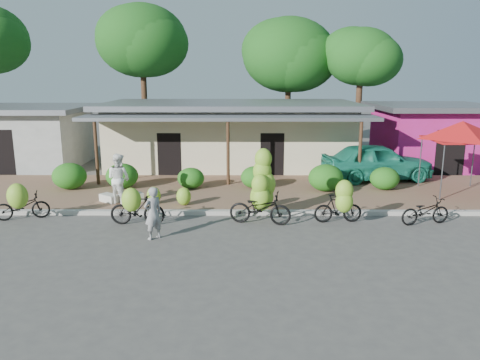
# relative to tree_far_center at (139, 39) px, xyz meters

# --- Properties ---
(ground) EXTENTS (100.00, 100.00, 0.00)m
(ground) POSITION_rel_tree_far_center_xyz_m (5.69, -16.11, -6.87)
(ground) COLOR #4B4845
(ground) RESTS_ON ground
(sidewalk) EXTENTS (60.00, 6.00, 0.12)m
(sidewalk) POSITION_rel_tree_far_center_xyz_m (5.69, -11.11, -6.81)
(sidewalk) COLOR brown
(sidewalk) RESTS_ON ground
(curb) EXTENTS (60.00, 0.25, 0.15)m
(curb) POSITION_rel_tree_far_center_xyz_m (5.69, -14.11, -6.79)
(curb) COLOR #A8A399
(curb) RESTS_ON ground
(shop_main) EXTENTS (13.00, 8.50, 3.35)m
(shop_main) POSITION_rel_tree_far_center_xyz_m (5.69, -5.18, -5.14)
(shop_main) COLOR beige
(shop_main) RESTS_ON ground
(shop_pink) EXTENTS (6.00, 6.00, 3.25)m
(shop_pink) POSITION_rel_tree_far_center_xyz_m (16.19, -5.12, -5.20)
(shop_pink) COLOR #BA1C80
(shop_pink) RESTS_ON ground
(shop_grey) EXTENTS (7.00, 6.00, 3.15)m
(shop_grey) POSITION_rel_tree_far_center_xyz_m (-5.31, -5.12, -5.25)
(shop_grey) COLOR #ACACA7
(shop_grey) RESTS_ON ground
(tree_far_center) EXTENTS (5.59, 5.50, 8.97)m
(tree_far_center) POSITION_rel_tree_far_center_xyz_m (0.00, 0.00, 0.00)
(tree_far_center) COLOR #49331D
(tree_far_center) RESTS_ON ground
(tree_center_right) EXTENTS (5.82, 5.75, 8.25)m
(tree_center_right) POSITION_rel_tree_far_center_xyz_m (9.00, 0.50, -0.81)
(tree_center_right) COLOR #49331D
(tree_center_right) RESTS_ON ground
(tree_near_right) EXTENTS (4.35, 4.16, 7.48)m
(tree_near_right) POSITION_rel_tree_far_center_xyz_m (13.00, -1.50, -1.01)
(tree_near_right) COLOR #49331D
(tree_near_right) RESTS_ON ground
(hedge_0) EXTENTS (1.39, 1.25, 1.09)m
(hedge_0) POSITION_rel_tree_far_center_xyz_m (-0.81, -10.89, -6.20)
(hedge_0) COLOR #125012
(hedge_0) RESTS_ON sidewalk
(hedge_1) EXTENTS (1.33, 1.20, 1.04)m
(hedge_1) POSITION_rel_tree_far_center_xyz_m (1.31, -10.71, -6.23)
(hedge_1) COLOR #125012
(hedge_1) RESTS_ON sidewalk
(hedge_2) EXTENTS (1.11, 1.00, 0.87)m
(hedge_2) POSITION_rel_tree_far_center_xyz_m (4.17, -10.76, -6.31)
(hedge_2) COLOR #125012
(hedge_2) RESTS_ON sidewalk
(hedge_3) EXTENTS (1.18, 1.06, 0.92)m
(hedge_3) POSITION_rel_tree_far_center_xyz_m (6.82, -10.69, -6.29)
(hedge_3) COLOR #125012
(hedge_3) RESTS_ON sidewalk
(hedge_4) EXTENTS (1.40, 1.26, 1.09)m
(hedge_4) POSITION_rel_tree_far_center_xyz_m (9.67, -11.18, -6.20)
(hedge_4) COLOR #125012
(hedge_4) RESTS_ON sidewalk
(hedge_5) EXTENTS (1.19, 1.07, 0.93)m
(hedge_5) POSITION_rel_tree_far_center_xyz_m (12.13, -10.93, -6.28)
(hedge_5) COLOR #125012
(hedge_5) RESTS_ON sidewalk
(red_canopy) EXTENTS (3.50, 3.50, 2.86)m
(red_canopy) POSITION_rel_tree_far_center_xyz_m (14.85, -11.42, -4.25)
(red_canopy) COLOR #59595E
(red_canopy) RESTS_ON sidewalk
(bike_far_left) EXTENTS (1.83, 1.45, 1.37)m
(bike_far_left) POSITION_rel_tree_far_center_xyz_m (-1.00, -14.82, -6.29)
(bike_far_left) COLOR black
(bike_far_left) RESTS_ON ground
(bike_left) EXTENTS (1.77, 1.18, 1.38)m
(bike_left) POSITION_rel_tree_far_center_xyz_m (2.92, -15.36, -6.24)
(bike_left) COLOR black
(bike_left) RESTS_ON ground
(bike_center) EXTENTS (2.10, 1.41, 2.39)m
(bike_center) POSITION_rel_tree_far_center_xyz_m (6.91, -14.89, -5.98)
(bike_center) COLOR black
(bike_center) RESTS_ON ground
(bike_right) EXTENTS (1.60, 1.16, 1.56)m
(bike_right) POSITION_rel_tree_far_center_xyz_m (9.43, -15.19, -6.19)
(bike_right) COLOR black
(bike_right) RESTS_ON ground
(bike_far_right) EXTENTS (1.77, 0.96, 0.88)m
(bike_far_right) POSITION_rel_tree_far_center_xyz_m (12.18, -15.16, -6.43)
(bike_far_right) COLOR black
(bike_far_right) RESTS_ON ground
(loose_banana_a) EXTENTS (0.51, 0.43, 0.64)m
(loose_banana_a) POSITION_rel_tree_far_center_xyz_m (3.07, -13.17, -6.43)
(loose_banana_a) COLOR #A2CA32
(loose_banana_a) RESTS_ON sidewalk
(loose_banana_b) EXTENTS (0.52, 0.45, 0.66)m
(loose_banana_b) POSITION_rel_tree_far_center_xyz_m (4.18, -13.34, -6.42)
(loose_banana_b) COLOR #A2CA32
(loose_banana_b) RESTS_ON sidewalk
(loose_banana_c) EXTENTS (0.56, 0.48, 0.70)m
(loose_banana_c) POSITION_rel_tree_far_center_xyz_m (7.13, -13.51, -6.40)
(loose_banana_c) COLOR #A2CA32
(loose_banana_c) RESTS_ON sidewalk
(sack_near) EXTENTS (0.94, 0.76, 0.30)m
(sack_near) POSITION_rel_tree_far_center_xyz_m (2.17, -12.86, -6.60)
(sack_near) COLOR white
(sack_near) RESTS_ON sidewalk
(sack_far) EXTENTS (0.83, 0.76, 0.28)m
(sack_far) POSITION_rel_tree_far_center_xyz_m (1.36, -12.89, -6.61)
(sack_far) COLOR white
(sack_far) RESTS_ON sidewalk
(vendor) EXTENTS (0.67, 0.66, 1.56)m
(vendor) POSITION_rel_tree_far_center_xyz_m (3.69, -16.57, -6.09)
(vendor) COLOR gray
(vendor) RESTS_ON ground
(bystander) EXTENTS (1.12, 1.04, 1.85)m
(bystander) POSITION_rel_tree_far_center_xyz_m (1.80, -13.07, -5.82)
(bystander) COLOR white
(bystander) RESTS_ON sidewalk
(teal_van) EXTENTS (5.13, 2.69, 1.66)m
(teal_van) POSITION_rel_tree_far_center_xyz_m (12.28, -9.11, -5.92)
(teal_van) COLOR #1B7A60
(teal_van) RESTS_ON sidewalk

